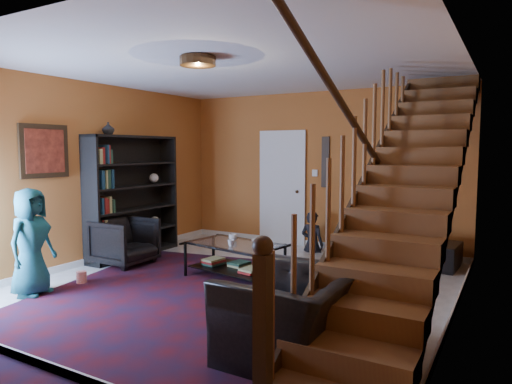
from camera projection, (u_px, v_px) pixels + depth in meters
floor at (237, 285)px, 5.96m from camera, size 5.50×5.50×0.00m
room at (212, 251)px, 7.76m from camera, size 5.50×5.50×5.50m
staircase at (408, 185)px, 4.78m from camera, size 0.95×5.02×3.18m
bookshelf at (134, 198)px, 7.57m from camera, size 0.35×1.80×2.00m
door at (282, 189)px, 8.57m from camera, size 0.82×0.05×2.05m
framed_picture at (44, 151)px, 6.29m from camera, size 0.04×0.74×0.74m
wall_hanging at (325, 162)px, 8.10m from camera, size 0.14×0.03×0.90m
ceiling_fixture at (198, 61)px, 5.01m from camera, size 0.40×0.40×0.10m
rug at (193, 302)px, 5.27m from camera, size 4.49×4.94×0.02m
sofa at (395, 245)px, 7.18m from camera, size 1.91×0.86×0.55m
armchair_left at (125, 242)px, 6.97m from camera, size 0.80×0.78×0.73m
armchair_right at (291, 316)px, 3.85m from camera, size 1.01×1.15×0.74m
person_adult_a at (312, 244)px, 7.95m from camera, size 0.45×0.32×1.16m
person_adult_b at (387, 248)px, 7.30m from camera, size 0.66×0.54×1.28m
person_child at (31, 242)px, 5.50m from camera, size 0.55×0.72×1.31m
coffee_table at (235, 257)px, 6.31m from camera, size 1.37×0.94×0.48m
cup_a at (233, 237)px, 6.49m from camera, size 0.15×0.15×0.09m
cup_b at (231, 243)px, 6.09m from camera, size 0.12×0.12×0.09m
bowl at (259, 241)px, 6.31m from camera, size 0.26×0.26×0.05m
vase at (108, 129)px, 7.04m from camera, size 0.18×0.18×0.19m
popcorn_bucket at (82, 277)px, 6.01m from camera, size 0.17×0.17×0.15m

